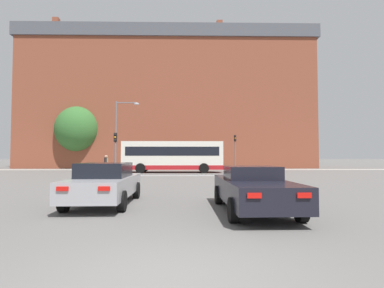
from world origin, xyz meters
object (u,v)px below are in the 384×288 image
Objects in this scene: pedestrian_walking_east at (105,161)px; bus_crossing_lead at (173,156)px; car_saloon_left at (105,183)px; car_roadster_right at (253,188)px; pedestrian_waiting at (107,161)px; traffic_light_near_left at (115,146)px; street_lamp_junction at (120,129)px; pedestrian_walking_west at (146,162)px; traffic_light_far_right at (235,146)px.

bus_crossing_lead is at bearing -158.26° from pedestrian_walking_east.
car_saloon_left is at bearing 176.07° from bus_crossing_lead.
car_roadster_right is 22.27m from bus_crossing_lead.
car_saloon_left is 28.35m from pedestrian_waiting.
pedestrian_waiting is (-7.26, 27.41, 0.33)m from car_saloon_left.
street_lamp_junction reaches higher than traffic_light_near_left.
street_lamp_junction is at bearing 100.47° from bus_crossing_lead.
car_saloon_left is 27.08m from pedestrian_walking_west.
bus_crossing_lead is 6.03m from street_lamp_junction.
traffic_light_far_right reaches higher than pedestrian_waiting.
traffic_light_near_left is at bearing 114.57° from car_roadster_right.
traffic_light_far_right reaches higher than traffic_light_near_left.
street_lamp_junction is 8.76m from pedestrian_walking_east.
street_lamp_junction is 4.02× the size of pedestrian_walking_east.
pedestrian_waiting is at bearing 103.78° from car_saloon_left.
bus_crossing_lead is (1.41, 20.53, 0.98)m from car_saloon_left.
car_saloon_left is 20.60m from bus_crossing_lead.
traffic_light_near_left is 0.52× the size of street_lamp_junction.
pedestrian_waiting is at bearing 179.36° from traffic_light_far_right.
car_saloon_left is 16.51m from traffic_light_near_left.
pedestrian_waiting is 0.52m from pedestrian_walking_east.
car_roadster_right is 19.46m from traffic_light_near_left.
pedestrian_walking_west is (1.59, 7.43, -3.49)m from street_lamp_junction.
traffic_light_near_left is 11.13m from pedestrian_walking_west.
pedestrian_waiting is (-12.11, 28.86, 0.38)m from car_roadster_right.
bus_crossing_lead reaches higher than car_saloon_left.
street_lamp_junction reaches higher than car_roadster_right.
car_saloon_left is at bearing 162.46° from car_roadster_right.
bus_crossing_lead is at bearing 85.01° from car_saloon_left.
pedestrian_waiting is (-8.67, 6.88, -0.65)m from bus_crossing_lead.
car_roadster_right is 0.68× the size of street_lamp_junction.
street_lamp_junction is at bearing 100.14° from car_saloon_left.
pedestrian_walking_east is (-12.12, 28.33, 0.37)m from car_roadster_right.
pedestrian_walking_west is (-7.14, 28.43, 0.27)m from car_roadster_right.
traffic_light_far_right is at bearing -120.82° from pedestrian_walking_east.
bus_crossing_lead reaches higher than pedestrian_waiting.
pedestrian_walking_west is at bearing 103.14° from car_roadster_right.
pedestrian_walking_east is at bearing -178.79° from traffic_light_far_right.
traffic_light_far_right is at bearing 70.66° from car_saloon_left.
bus_crossing_lead is 10.78m from pedestrian_walking_east.
traffic_light_near_left reaches higher than pedestrian_walking_west.
traffic_light_near_left is 0.86× the size of traffic_light_far_right.
traffic_light_far_right is (12.48, 11.19, 0.39)m from traffic_light_near_left.
traffic_light_far_right is (9.00, 27.23, 2.20)m from car_saloon_left.
street_lamp_junction is at bearing 172.81° from pedestrian_walking_east.
bus_crossing_lead is at bearing -138.55° from traffic_light_far_right.
car_saloon_left is at bearing -22.59° from pedestrian_waiting.
car_saloon_left is 2.64× the size of pedestrian_waiting.
traffic_light_far_right is (4.14, 28.67, 2.25)m from car_roadster_right.
pedestrian_waiting reaches higher than pedestrian_walking_east.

